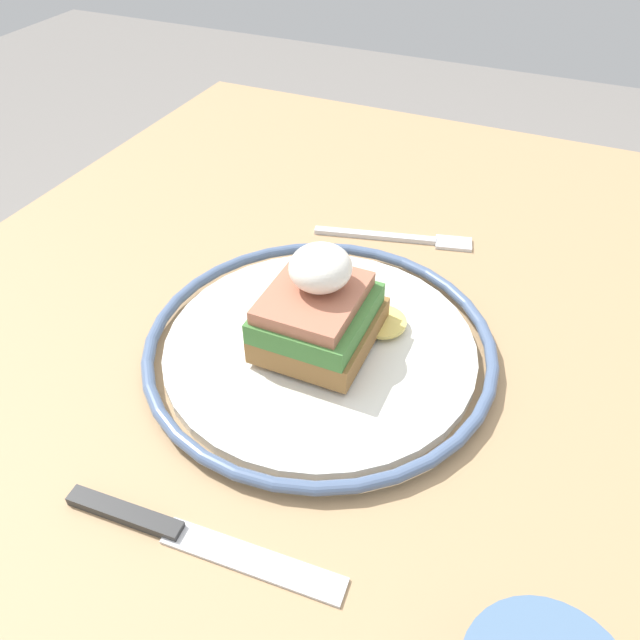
{
  "coord_description": "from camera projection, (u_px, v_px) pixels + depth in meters",
  "views": [
    {
      "loc": [
        0.32,
        0.19,
        1.1
      ],
      "look_at": [
        -0.02,
        0.04,
        0.78
      ],
      "focal_mm": 35.0,
      "sensor_mm": 36.0,
      "label": 1
    }
  ],
  "objects": [
    {
      "name": "plate",
      "position": [
        320.0,
        345.0,
        0.5
      ],
      "size": [
        0.28,
        0.28,
        0.02
      ],
      "color": "silver",
      "rests_on": "dining_table"
    },
    {
      "name": "fork",
      "position": [
        401.0,
        238.0,
        0.63
      ],
      "size": [
        0.05,
        0.16,
        0.0
      ],
      "color": "silver",
      "rests_on": "dining_table"
    },
    {
      "name": "dining_table",
      "position": [
        275.0,
        450.0,
        0.59
      ],
      "size": [
        1.04,
        0.71,
        0.75
      ],
      "color": "tan",
      "rests_on": "ground_plane"
    },
    {
      "name": "knife",
      "position": [
        178.0,
        533.0,
        0.38
      ],
      "size": [
        0.03,
        0.19,
        0.01
      ],
      "color": "#2D2D2D",
      "rests_on": "dining_table"
    },
    {
      "name": "sandwich",
      "position": [
        319.0,
        309.0,
        0.48
      ],
      "size": [
        0.11,
        0.1,
        0.08
      ],
      "color": "olive",
      "rests_on": "plate"
    }
  ]
}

